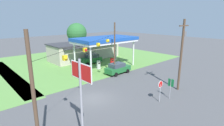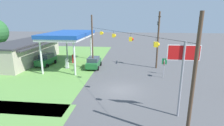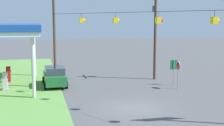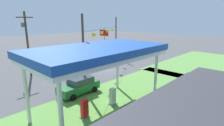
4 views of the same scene
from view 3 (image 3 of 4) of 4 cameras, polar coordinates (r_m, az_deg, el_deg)
The scene contains 9 objects.
ground_plane at distance 22.16m, azimuth 4.14°, elevation -8.23°, with size 160.00×160.00×0.00m, color #4C4C4F.
gas_station_canopy at distance 30.17m, azimuth -19.03°, elevation 5.78°, with size 11.65×6.39×5.77m.
fuel_pump_near at distance 28.99m, azimuth -18.95°, elevation -3.23°, with size 0.71×0.56×1.61m.
fuel_pump_far at distance 32.27m, azimuth -18.39°, elevation -2.11°, with size 0.71×0.56×1.61m.
car_at_pumps_front at distance 29.57m, azimuth -10.47°, elevation -2.36°, with size 4.63×2.20×1.84m.
stop_sign_roadside at distance 28.37m, azimuth 11.98°, elevation -1.06°, with size 0.80×0.08×2.50m.
route_sign at distance 29.99m, azimuth 11.20°, elevation -0.76°, with size 0.10×0.70×2.40m.
utility_pole_main at distance 32.42m, azimuth 7.88°, elevation 5.94°, with size 2.20×0.44×9.07m.
signal_span_gantry at distance 21.35m, azimuth 4.29°, elevation 3.89°, with size 16.28×10.24×8.54m.
Camera 3 is at (-20.28, 6.48, 6.14)m, focal length 50.00 mm.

